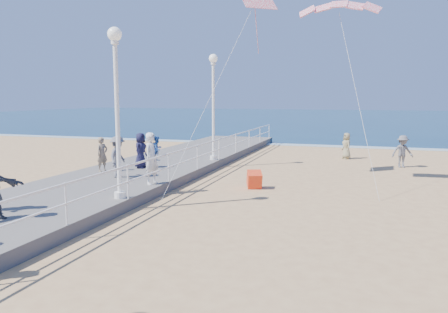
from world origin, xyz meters
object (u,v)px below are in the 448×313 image
(woman_holding_toddler, at_px, (152,158))
(beach_walker_c, at_px, (347,146))
(beach_walker_a, at_px, (402,152))
(toddler_held, at_px, (157,149))
(box_kite, at_px, (254,181))
(lamp_post_mid, at_px, (117,95))
(lamp_post_far, at_px, (213,96))
(spectator_6, at_px, (102,154))
(spectator_4, at_px, (141,150))
(spectator_2, at_px, (118,157))

(woman_holding_toddler, bearing_deg, beach_walker_c, -17.34)
(beach_walker_a, bearing_deg, toddler_held, -150.84)
(beach_walker_a, height_order, box_kite, beach_walker_a)
(lamp_post_mid, relative_size, box_kite, 8.87)
(woman_holding_toddler, xyz_separation_m, toddler_held, (0.15, 0.15, 0.35))
(lamp_post_far, relative_size, spectator_6, 3.57)
(lamp_post_far, height_order, toddler_held, lamp_post_far)
(lamp_post_mid, distance_m, spectator_4, 6.42)
(lamp_post_mid, xyz_separation_m, spectator_2, (-1.97, 3.11, -2.43))
(beach_walker_c, height_order, box_kite, beach_walker_c)
(lamp_post_mid, relative_size, toddler_held, 5.79)
(lamp_post_far, relative_size, box_kite, 8.87)
(woman_holding_toddler, height_order, beach_walker_c, woman_holding_toddler)
(spectator_4, relative_size, box_kite, 2.66)
(spectator_6, bearing_deg, toddler_held, -98.51)
(spectator_2, height_order, box_kite, spectator_2)
(beach_walker_a, bearing_deg, box_kite, -145.69)
(spectator_2, height_order, spectator_4, spectator_2)
(beach_walker_c, distance_m, box_kite, 10.23)
(woman_holding_toddler, bearing_deg, lamp_post_far, 10.44)
(spectator_6, relative_size, box_kite, 2.48)
(lamp_post_mid, bearing_deg, lamp_post_far, 90.00)
(lamp_post_mid, height_order, box_kite, lamp_post_mid)
(lamp_post_mid, bearing_deg, toddler_held, 87.70)
(woman_holding_toddler, xyz_separation_m, spectator_2, (-1.92, 0.77, -0.12))
(lamp_post_mid, relative_size, spectator_4, 3.33)
(lamp_post_mid, bearing_deg, beach_walker_a, 52.24)
(lamp_post_far, relative_size, beach_walker_a, 3.20)
(beach_walker_a, distance_m, box_kite, 9.46)
(toddler_held, xyz_separation_m, beach_walker_a, (9.12, 9.41, -0.88))
(toddler_held, bearing_deg, spectator_4, 49.11)
(lamp_post_far, bearing_deg, lamp_post_mid, -90.00)
(spectator_2, xyz_separation_m, spectator_6, (-1.42, 1.05, -0.09))
(spectator_6, bearing_deg, box_kite, -69.54)
(lamp_post_mid, xyz_separation_m, toddler_held, (0.10, 2.49, -1.95))
(lamp_post_mid, height_order, beach_walker_a, lamp_post_mid)
(lamp_post_far, bearing_deg, spectator_6, -124.99)
(spectator_4, relative_size, beach_walker_c, 1.05)
(beach_walker_a, bearing_deg, spectator_6, -165.19)
(box_kite, bearing_deg, toddler_held, -168.91)
(spectator_2, height_order, beach_walker_a, spectator_2)
(lamp_post_mid, relative_size, woman_holding_toddler, 2.78)
(woman_holding_toddler, relative_size, spectator_2, 1.15)
(woman_holding_toddler, height_order, spectator_4, woman_holding_toddler)
(spectator_4, bearing_deg, woman_holding_toddler, -145.10)
(woman_holding_toddler, distance_m, beach_walker_a, 13.32)
(lamp_post_far, relative_size, toddler_held, 5.79)
(toddler_held, distance_m, spectator_2, 2.21)
(lamp_post_mid, xyz_separation_m, woman_holding_toddler, (-0.05, 2.34, -2.30))
(spectator_2, distance_m, beach_walker_c, 13.95)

